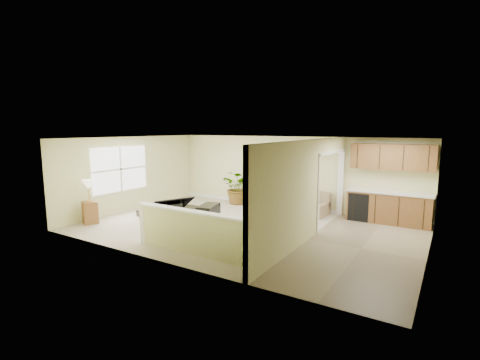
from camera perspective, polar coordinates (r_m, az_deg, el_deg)
The scene contains 20 objects.
floor at distance 9.80m, azimuth 0.82°, elevation -7.97°, with size 9.00×9.00×0.00m, color #B1A68A.
back_wall at distance 12.16m, azimuth 8.10°, elevation 1.20°, with size 9.00×0.04×2.50m, color beige.
front_wall at distance 7.15m, azimuth -11.61°, elevation -4.00°, with size 9.00×0.04×2.50m, color beige.
left_wall at distance 12.42m, azimuth -17.30°, elevation 1.04°, with size 0.04×6.00×2.50m, color beige.
right_wall at distance 8.22m, azimuth 28.93°, elevation -3.29°, with size 0.04×6.00×2.50m, color beige.
ceiling at distance 9.40m, azimuth 0.85°, elevation 6.81°, with size 9.00×6.00×0.04m, color white.
kitchen_vinyl at distance 8.69m, azimuth 19.27°, elevation -10.60°, with size 2.70×6.00×0.01m, color gray.
interior_partition at distance 8.99m, azimuth 11.58°, elevation -1.66°, with size 0.18×5.99×2.50m.
pony_half_wall at distance 7.80m, azimuth -7.49°, elevation -8.41°, with size 3.42×0.22×1.00m.
left_window at distance 12.06m, azimuth -19.08°, elevation 1.71°, with size 0.05×2.15×1.45m, color white.
wall_art_left at distance 12.49m, azimuth 4.09°, elevation 3.76°, with size 0.48×0.04×0.58m.
wall_mirror at distance 11.97m, azimuth 9.41°, elevation 3.70°, with size 0.55×0.04×0.55m.
kitchen_cabinets at distance 11.09m, azimuth 22.77°, elevation -2.08°, with size 2.36×0.65×2.33m.
piano at distance 11.18m, azimuth -11.74°, elevation -2.70°, with size 2.33×2.27×1.53m.
piano_bench at distance 10.22m, azimuth -5.20°, elevation -5.64°, with size 0.43×0.86×0.57m, color black.
loveseat at distance 11.64m, azimuth 10.19°, elevation -3.62°, with size 1.72×1.05×0.95m.
accent_table at distance 12.25m, azimuth 3.00°, elevation -2.65°, with size 0.44×0.44×0.64m.
palm_plant at distance 12.76m, azimuth -0.30°, elevation -1.29°, with size 1.30×1.19×1.24m.
small_plant at distance 11.39m, azimuth 11.73°, elevation -4.44°, with size 0.37×0.37×0.62m.
lamp_stand at distance 11.09m, azimuth -23.45°, elevation -3.80°, with size 0.50×0.50×1.30m.
Camera 1 is at (4.81, -8.07, 2.78)m, focal length 26.00 mm.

